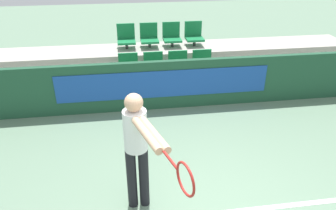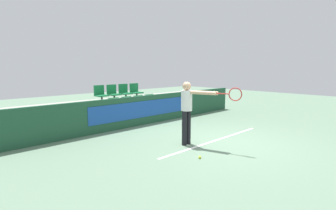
{
  "view_description": "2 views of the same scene",
  "coord_description": "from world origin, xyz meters",
  "px_view_note": "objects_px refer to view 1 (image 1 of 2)",
  "views": [
    {
      "loc": [
        -0.93,
        -2.73,
        3.3
      ],
      "look_at": [
        -0.24,
        2.05,
        0.74
      ],
      "focal_mm": 35.0,
      "sensor_mm": 36.0,
      "label": 1
    },
    {
      "loc": [
        -5.9,
        -3.92,
        2.06
      ],
      "look_at": [
        -0.54,
        1.64,
        0.93
      ],
      "focal_mm": 28.0,
      "sensor_mm": 36.0,
      "label": 2
    }
  ],
  "objects_px": {
    "stadium_chair_2": "(178,66)",
    "stadium_chair_5": "(149,37)",
    "stadium_chair_1": "(154,67)",
    "stadium_chair_7": "(194,35)",
    "stadium_chair_0": "(129,68)",
    "stadium_chair_3": "(203,65)",
    "tennis_player": "(138,145)",
    "stadium_chair_4": "(126,38)",
    "stadium_chair_6": "(172,36)"
  },
  "relations": [
    {
      "from": "stadium_chair_2",
      "to": "stadium_chair_5",
      "type": "relative_size",
      "value": 1.0
    },
    {
      "from": "stadium_chair_1",
      "to": "stadium_chair_7",
      "type": "relative_size",
      "value": 1.0
    },
    {
      "from": "stadium_chair_0",
      "to": "stadium_chair_3",
      "type": "distance_m",
      "value": 1.67
    },
    {
      "from": "stadium_chair_1",
      "to": "stadium_chair_2",
      "type": "distance_m",
      "value": 0.56
    },
    {
      "from": "stadium_chair_0",
      "to": "tennis_player",
      "type": "distance_m",
      "value": 3.53
    },
    {
      "from": "stadium_chair_3",
      "to": "stadium_chair_7",
      "type": "bearing_deg",
      "value": 90.0
    },
    {
      "from": "stadium_chair_7",
      "to": "tennis_player",
      "type": "relative_size",
      "value": 0.33
    },
    {
      "from": "stadium_chair_3",
      "to": "stadium_chair_4",
      "type": "height_order",
      "value": "stadium_chair_4"
    },
    {
      "from": "stadium_chair_1",
      "to": "stadium_chair_2",
      "type": "bearing_deg",
      "value": 0.0
    },
    {
      "from": "stadium_chair_3",
      "to": "stadium_chair_4",
      "type": "xyz_separation_m",
      "value": [
        -1.67,
        1.01,
        0.4
      ]
    },
    {
      "from": "stadium_chair_5",
      "to": "stadium_chair_4",
      "type": "bearing_deg",
      "value": 180.0
    },
    {
      "from": "stadium_chair_4",
      "to": "tennis_player",
      "type": "relative_size",
      "value": 0.33
    },
    {
      "from": "stadium_chair_7",
      "to": "stadium_chair_0",
      "type": "bearing_deg",
      "value": -148.78
    },
    {
      "from": "stadium_chair_5",
      "to": "stadium_chair_0",
      "type": "bearing_deg",
      "value": -118.81
    },
    {
      "from": "stadium_chair_2",
      "to": "stadium_chair_6",
      "type": "distance_m",
      "value": 1.09
    },
    {
      "from": "stadium_chair_6",
      "to": "stadium_chair_2",
      "type": "bearing_deg",
      "value": -90.0
    },
    {
      "from": "stadium_chair_3",
      "to": "stadium_chair_2",
      "type": "bearing_deg",
      "value": 180.0
    },
    {
      "from": "stadium_chair_1",
      "to": "stadium_chair_4",
      "type": "distance_m",
      "value": 1.22
    },
    {
      "from": "stadium_chair_4",
      "to": "tennis_player",
      "type": "xyz_separation_m",
      "value": [
        0.01,
        -4.52,
        -0.01
      ]
    },
    {
      "from": "stadium_chair_2",
      "to": "tennis_player",
      "type": "distance_m",
      "value": 3.7
    },
    {
      "from": "stadium_chair_1",
      "to": "stadium_chair_7",
      "type": "bearing_deg",
      "value": 42.27
    },
    {
      "from": "stadium_chair_4",
      "to": "stadium_chair_5",
      "type": "bearing_deg",
      "value": 0.0
    },
    {
      "from": "tennis_player",
      "to": "stadium_chair_5",
      "type": "bearing_deg",
      "value": 65.73
    },
    {
      "from": "tennis_player",
      "to": "stadium_chair_4",
      "type": "bearing_deg",
      "value": 72.74
    },
    {
      "from": "stadium_chair_3",
      "to": "stadium_chair_5",
      "type": "relative_size",
      "value": 1.0
    },
    {
      "from": "tennis_player",
      "to": "stadium_chair_6",
      "type": "bearing_deg",
      "value": 58.92
    },
    {
      "from": "stadium_chair_4",
      "to": "tennis_player",
      "type": "height_order",
      "value": "tennis_player"
    },
    {
      "from": "stadium_chair_3",
      "to": "stadium_chair_6",
      "type": "height_order",
      "value": "stadium_chair_6"
    },
    {
      "from": "stadium_chair_2",
      "to": "stadium_chair_6",
      "type": "bearing_deg",
      "value": 90.0
    },
    {
      "from": "stadium_chair_0",
      "to": "stadium_chair_4",
      "type": "height_order",
      "value": "stadium_chair_4"
    },
    {
      "from": "stadium_chair_2",
      "to": "stadium_chair_3",
      "type": "xyz_separation_m",
      "value": [
        0.56,
        0.0,
        0.0
      ]
    },
    {
      "from": "stadium_chair_4",
      "to": "stadium_chair_7",
      "type": "height_order",
      "value": "same"
    },
    {
      "from": "stadium_chair_5",
      "to": "stadium_chair_6",
      "type": "height_order",
      "value": "same"
    },
    {
      "from": "stadium_chair_2",
      "to": "stadium_chair_0",
      "type": "bearing_deg",
      "value": 180.0
    },
    {
      "from": "stadium_chair_2",
      "to": "tennis_player",
      "type": "relative_size",
      "value": 0.33
    },
    {
      "from": "stadium_chair_1",
      "to": "stadium_chair_4",
      "type": "xyz_separation_m",
      "value": [
        -0.56,
        1.01,
        0.4
      ]
    },
    {
      "from": "stadium_chair_3",
      "to": "tennis_player",
      "type": "relative_size",
      "value": 0.33
    },
    {
      "from": "stadium_chair_1",
      "to": "stadium_chair_0",
      "type": "bearing_deg",
      "value": 180.0
    },
    {
      "from": "stadium_chair_0",
      "to": "stadium_chair_3",
      "type": "relative_size",
      "value": 1.0
    },
    {
      "from": "stadium_chair_5",
      "to": "stadium_chair_6",
      "type": "xyz_separation_m",
      "value": [
        0.56,
        0.0,
        0.0
      ]
    },
    {
      "from": "stadium_chair_4",
      "to": "stadium_chair_6",
      "type": "xyz_separation_m",
      "value": [
        1.11,
        0.0,
        0.0
      ]
    },
    {
      "from": "stadium_chair_2",
      "to": "tennis_player",
      "type": "bearing_deg",
      "value": -107.39
    },
    {
      "from": "stadium_chair_1",
      "to": "tennis_player",
      "type": "bearing_deg",
      "value": -98.8
    },
    {
      "from": "stadium_chair_1",
      "to": "tennis_player",
      "type": "xyz_separation_m",
      "value": [
        -0.54,
        -3.51,
        0.39
      ]
    },
    {
      "from": "stadium_chair_1",
      "to": "stadium_chair_2",
      "type": "xyz_separation_m",
      "value": [
        0.56,
        0.0,
        0.0
      ]
    },
    {
      "from": "stadium_chair_1",
      "to": "stadium_chair_5",
      "type": "xyz_separation_m",
      "value": [
        0.0,
        1.01,
        0.4
      ]
    },
    {
      "from": "stadium_chair_3",
      "to": "stadium_chair_4",
      "type": "distance_m",
      "value": 1.99
    },
    {
      "from": "stadium_chair_5",
      "to": "tennis_player",
      "type": "relative_size",
      "value": 0.33
    },
    {
      "from": "stadium_chair_3",
      "to": "stadium_chair_5",
      "type": "height_order",
      "value": "stadium_chair_5"
    },
    {
      "from": "stadium_chair_1",
      "to": "stadium_chair_3",
      "type": "bearing_deg",
      "value": 0.0
    }
  ]
}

